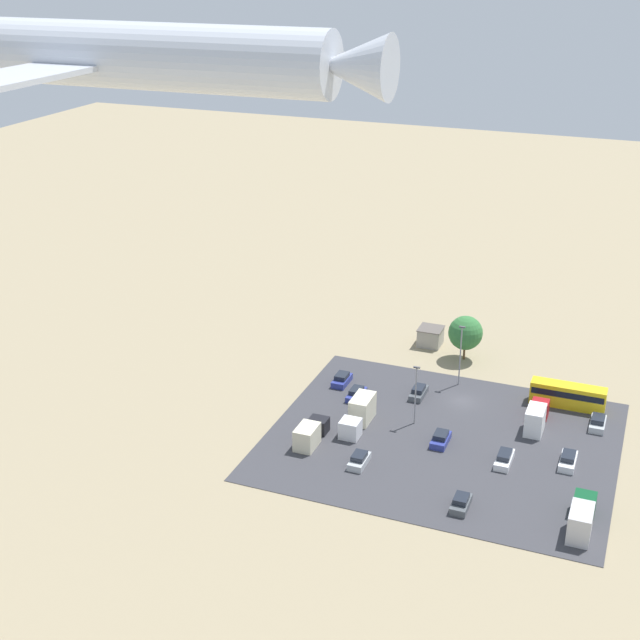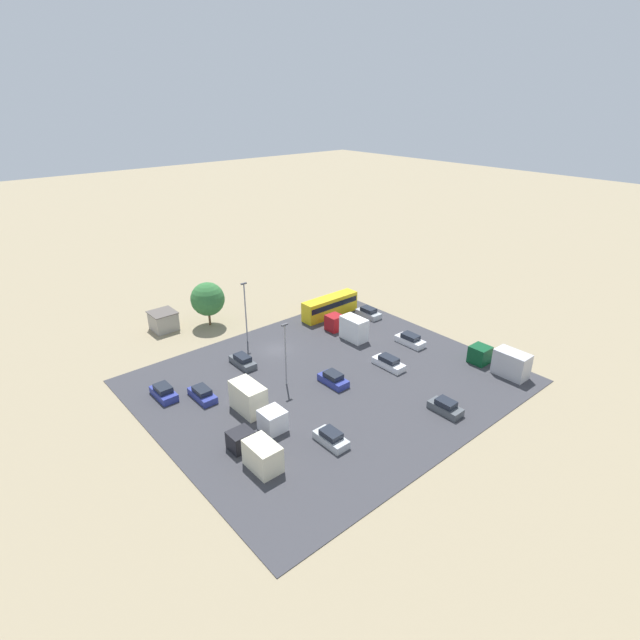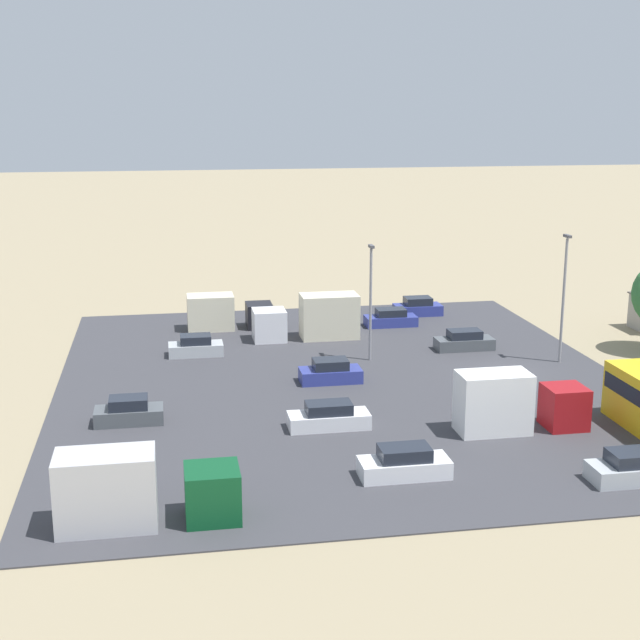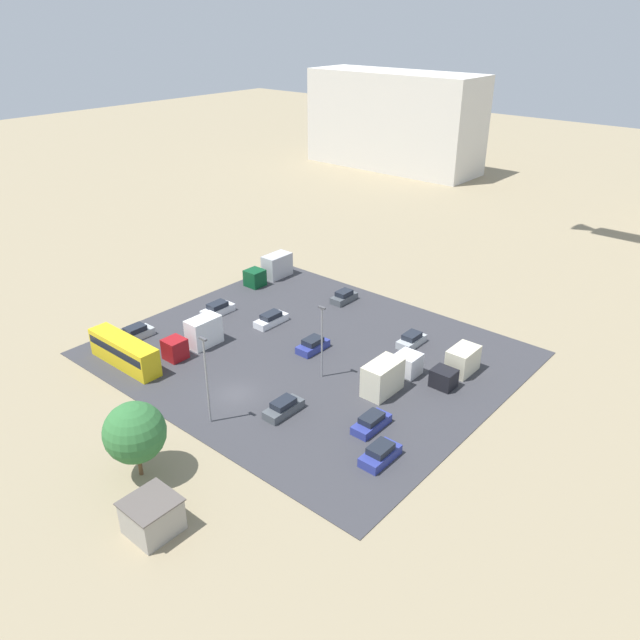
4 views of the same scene
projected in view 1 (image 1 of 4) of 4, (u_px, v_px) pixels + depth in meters
The scene contains 21 objects.
ground_plane at pixel (462, 402), 127.87m from camera, with size 400.00×400.00×0.00m, color gray.
parking_lot_surface at pixel (442, 440), 117.91m from camera, with size 44.84×38.54×0.08m.
shed_building at pixel (430, 336), 145.29m from camera, with size 3.86×3.97×3.01m.
bus at pixel (568, 395), 125.79m from camera, with size 10.42×2.50×3.34m.
parked_car_0 at pixel (359, 460), 112.11m from camera, with size 1.90×4.08×1.55m.
parked_car_1 at pixel (598, 423), 120.76m from camera, with size 1.99×4.40×1.59m.
parked_car_2 at pixel (568, 460), 112.04m from camera, with size 1.93×4.63×1.61m.
parked_car_3 at pixel (441, 439), 116.86m from camera, with size 1.98×4.19×1.59m.
parked_car_4 at pixel (356, 394), 128.60m from camera, with size 1.88×4.40×1.49m.
parked_car_5 at pixel (419, 392), 129.02m from camera, with size 1.82×4.48×1.54m.
parked_car_6 at pixel (342, 380), 132.66m from camera, with size 1.99×4.23×1.62m.
parked_car_7 at pixel (504, 458), 112.45m from camera, with size 1.85×4.78×1.55m.
parked_car_8 at pixel (461, 503), 103.49m from camera, with size 1.88×4.04×1.59m.
parked_truck_0 at pixel (310, 434), 116.78m from camera, with size 2.51×7.11×2.93m.
parked_truck_1 at pixel (536, 417), 120.26m from camera, with size 2.32×7.64×3.55m.
parked_truck_2 at pixel (359, 414), 120.99m from camera, with size 2.57×8.49×3.57m.
parked_truck_3 at pixel (582, 518), 99.29m from camera, with size 2.48×8.18×3.49m.
tree_near_shed at pixel (465, 333), 139.16m from camera, with size 5.40×5.40×7.24m.
light_pole_lot_centre at pixel (460, 353), 130.67m from camera, with size 0.90×0.28×9.44m.
light_pole_lot_edge at pixel (416, 392), 120.14m from camera, with size 0.90×0.28×8.61m.
airplane at pixel (103, 54), 59.89m from camera, with size 39.98×32.64×9.81m.
Camera 1 is at (-22.54, 112.68, 60.85)m, focal length 50.00 mm.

